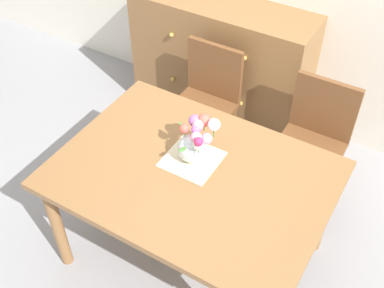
% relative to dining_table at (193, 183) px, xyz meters
% --- Properties ---
extents(ground_plane, '(12.00, 12.00, 0.00)m').
position_rel_dining_table_xyz_m(ground_plane, '(0.00, 0.00, -0.67)').
color(ground_plane, '#939399').
extents(dining_table, '(1.47, 1.06, 0.76)m').
position_rel_dining_table_xyz_m(dining_table, '(0.00, 0.00, 0.00)').
color(dining_table, olive).
rests_on(dining_table, ground_plane).
extents(chair_left, '(0.42, 0.42, 0.90)m').
position_rel_dining_table_xyz_m(chair_left, '(-0.40, 0.87, -0.15)').
color(chair_left, brown).
rests_on(chair_left, ground_plane).
extents(chair_right, '(0.42, 0.42, 0.90)m').
position_rel_dining_table_xyz_m(chair_right, '(0.40, 0.87, -0.15)').
color(chair_right, brown).
rests_on(chair_right, ground_plane).
extents(dresser, '(1.40, 0.47, 1.00)m').
position_rel_dining_table_xyz_m(dresser, '(-0.53, 1.33, -0.17)').
color(dresser, olive).
rests_on(dresser, ground_plane).
extents(placemat, '(0.29, 0.29, 0.01)m').
position_rel_dining_table_xyz_m(placemat, '(-0.05, 0.08, 0.09)').
color(placemat, beige).
rests_on(placemat, dining_table).
extents(flower_vase, '(0.23, 0.27, 0.26)m').
position_rel_dining_table_xyz_m(flower_vase, '(-0.04, 0.09, 0.22)').
color(flower_vase, silver).
rests_on(flower_vase, placemat).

